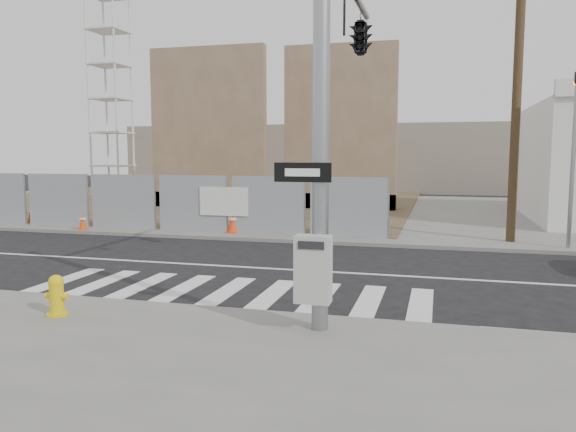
% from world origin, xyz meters
% --- Properties ---
extents(ground, '(100.00, 100.00, 0.00)m').
position_xyz_m(ground, '(0.00, 0.00, 0.00)').
color(ground, black).
rests_on(ground, ground).
extents(sidewalk_far, '(50.00, 20.00, 0.12)m').
position_xyz_m(sidewalk_far, '(0.00, 14.00, 0.06)').
color(sidewalk_far, slate).
rests_on(sidewalk_far, ground).
extents(signal_pole, '(0.96, 5.87, 7.00)m').
position_xyz_m(signal_pole, '(2.49, -2.05, 4.78)').
color(signal_pole, gray).
rests_on(signal_pole, sidewalk_near).
extents(far_signal_pole, '(0.16, 0.20, 5.60)m').
position_xyz_m(far_signal_pole, '(8.00, 4.60, 3.48)').
color(far_signal_pole, gray).
rests_on(far_signal_pole, sidewalk_far).
extents(chain_link_fence, '(24.60, 0.04, 2.00)m').
position_xyz_m(chain_link_fence, '(-10.00, 5.00, 1.12)').
color(chain_link_fence, gray).
rests_on(chain_link_fence, sidewalk_far).
extents(concrete_wall_left, '(6.00, 1.30, 8.00)m').
position_xyz_m(concrete_wall_left, '(-7.00, 13.08, 3.38)').
color(concrete_wall_left, brown).
rests_on(concrete_wall_left, sidewalk_far).
extents(concrete_wall_right, '(5.50, 1.30, 8.00)m').
position_xyz_m(concrete_wall_right, '(-0.50, 14.08, 3.38)').
color(concrete_wall_right, brown).
rests_on(concrete_wall_right, sidewalk_far).
extents(crane_tower, '(2.60, 2.60, 18.15)m').
position_xyz_m(crane_tower, '(-15.00, 17.00, 9.02)').
color(crane_tower, slate).
rests_on(crane_tower, sidewalk_far).
extents(utility_pole_right, '(1.60, 0.28, 10.00)m').
position_xyz_m(utility_pole_right, '(6.50, 5.50, 5.20)').
color(utility_pole_right, '#463620').
rests_on(utility_pole_right, sidewalk_far).
extents(fire_hydrant, '(0.44, 0.41, 0.71)m').
position_xyz_m(fire_hydrant, '(-2.05, -5.24, 0.47)').
color(fire_hydrant, '#DFBF0C').
rests_on(fire_hydrant, sidewalk_near).
extents(traffic_cone_b, '(0.44, 0.44, 0.66)m').
position_xyz_m(traffic_cone_b, '(-11.39, 5.39, 0.44)').
color(traffic_cone_b, orange).
rests_on(traffic_cone_b, sidewalk_far).
extents(traffic_cone_c, '(0.42, 0.42, 0.63)m').
position_xyz_m(traffic_cone_c, '(-8.25, 4.27, 0.43)').
color(traffic_cone_c, '#E7450C').
rests_on(traffic_cone_c, sidewalk_far).
extents(traffic_cone_d, '(0.48, 0.48, 0.77)m').
position_xyz_m(traffic_cone_d, '(-2.70, 5.01, 0.49)').
color(traffic_cone_d, '#FF380D').
rests_on(traffic_cone_d, sidewalk_far).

